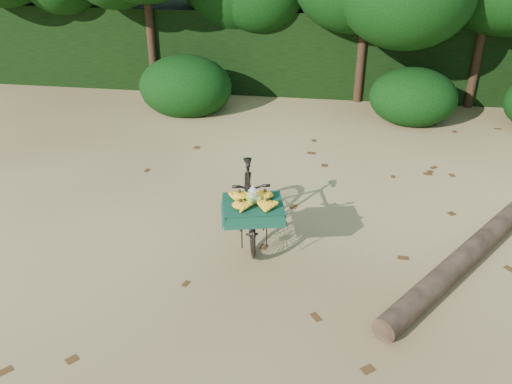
# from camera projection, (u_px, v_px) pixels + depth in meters

# --- Properties ---
(ground) EXTENTS (80.00, 80.00, 0.00)m
(ground) POSITION_uv_depth(u_px,v_px,m) (325.00, 233.00, 7.10)
(ground) COLOR #D1BB6F
(ground) RESTS_ON ground
(vendor_bicycle) EXTENTS (0.93, 1.77, 0.97)m
(vendor_bicycle) POSITION_uv_depth(u_px,v_px,m) (250.00, 202.00, 6.84)
(vendor_bicycle) COLOR black
(vendor_bicycle) RESTS_ON ground
(fallen_log) EXTENTS (2.37, 3.11, 0.26)m
(fallen_log) POSITION_uv_depth(u_px,v_px,m) (468.00, 254.00, 6.45)
(fallen_log) COLOR brown
(fallen_log) RESTS_ON ground
(hedge_backdrop) EXTENTS (26.00, 1.80, 1.80)m
(hedge_backdrop) POSITION_uv_depth(u_px,v_px,m) (337.00, 48.00, 12.14)
(hedge_backdrop) COLOR black
(hedge_backdrop) RESTS_ON ground
(tree_row) EXTENTS (14.50, 2.00, 4.00)m
(tree_row) POSITION_uv_depth(u_px,v_px,m) (309.00, 2.00, 11.01)
(tree_row) COLOR black
(tree_row) RESTS_ON ground
(bush_clumps) EXTENTS (8.80, 1.70, 0.90)m
(bush_clumps) POSITION_uv_depth(u_px,v_px,m) (360.00, 97.00, 10.56)
(bush_clumps) COLOR black
(bush_clumps) RESTS_ON ground
(leaf_litter) EXTENTS (7.00, 7.30, 0.01)m
(leaf_litter) POSITION_uv_depth(u_px,v_px,m) (327.00, 208.00, 7.66)
(leaf_litter) COLOR #4B2E14
(leaf_litter) RESTS_ON ground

